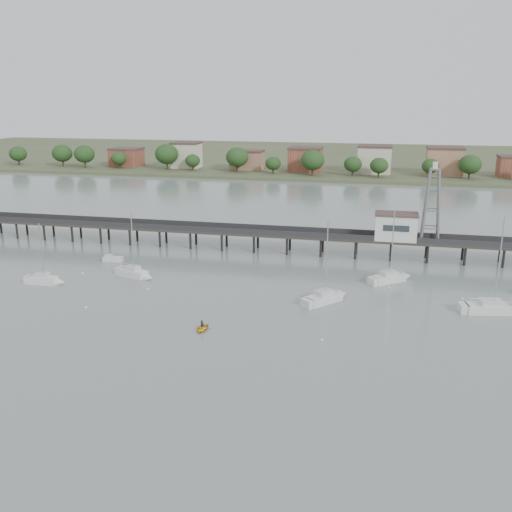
{
  "coord_description": "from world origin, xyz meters",
  "views": [
    {
      "loc": [
        22.03,
        -53.64,
        31.78
      ],
      "look_at": [
        0.57,
        42.0,
        4.0
      ],
      "focal_mm": 40.0,
      "sensor_mm": 36.0,
      "label": 1
    }
  ],
  "objects_px": {
    "sailboat_b": "(138,274)",
    "sailboat_d": "(502,309)",
    "lattice_tower": "(432,206)",
    "sailboat_c": "(330,297)",
    "sailboat_f": "(394,278)",
    "sailboat_a": "(48,280)",
    "white_tender": "(112,259)",
    "pier": "(272,234)",
    "yellow_dinghy": "(202,330)"
  },
  "relations": [
    {
      "from": "sailboat_b",
      "to": "sailboat_d",
      "type": "relative_size",
      "value": 0.8
    },
    {
      "from": "lattice_tower",
      "to": "sailboat_c",
      "type": "bearing_deg",
      "value": -121.56
    },
    {
      "from": "lattice_tower",
      "to": "sailboat_f",
      "type": "xyz_separation_m",
      "value": [
        -6.6,
        -14.72,
        -10.46
      ]
    },
    {
      "from": "sailboat_a",
      "to": "sailboat_f",
      "type": "relative_size",
      "value": 0.83
    },
    {
      "from": "sailboat_d",
      "to": "white_tender",
      "type": "bearing_deg",
      "value": 160.04
    },
    {
      "from": "pier",
      "to": "sailboat_d",
      "type": "height_order",
      "value": "sailboat_d"
    },
    {
      "from": "sailboat_d",
      "to": "white_tender",
      "type": "height_order",
      "value": "sailboat_d"
    },
    {
      "from": "pier",
      "to": "sailboat_c",
      "type": "distance_m",
      "value": 31.17
    },
    {
      "from": "yellow_dinghy",
      "to": "lattice_tower",
      "type": "bearing_deg",
      "value": 54.7
    },
    {
      "from": "sailboat_a",
      "to": "sailboat_c",
      "type": "height_order",
      "value": "sailboat_c"
    },
    {
      "from": "sailboat_d",
      "to": "white_tender",
      "type": "relative_size",
      "value": 4.0
    },
    {
      "from": "pier",
      "to": "sailboat_f",
      "type": "xyz_separation_m",
      "value": [
        24.9,
        -14.72,
        -3.15
      ]
    },
    {
      "from": "lattice_tower",
      "to": "sailboat_f",
      "type": "height_order",
      "value": "lattice_tower"
    },
    {
      "from": "lattice_tower",
      "to": "white_tender",
      "type": "relative_size",
      "value": 3.93
    },
    {
      "from": "pier",
      "to": "sailboat_b",
      "type": "height_order",
      "value": "sailboat_b"
    },
    {
      "from": "sailboat_b",
      "to": "sailboat_f",
      "type": "distance_m",
      "value": 45.82
    },
    {
      "from": "lattice_tower",
      "to": "sailboat_c",
      "type": "xyz_separation_m",
      "value": [
        -16.76,
        -27.29,
        -10.46
      ]
    },
    {
      "from": "sailboat_f",
      "to": "sailboat_b",
      "type": "bearing_deg",
      "value": 150.33
    },
    {
      "from": "yellow_dinghy",
      "to": "sailboat_f",
      "type": "bearing_deg",
      "value": 49.18
    },
    {
      "from": "sailboat_d",
      "to": "sailboat_f",
      "type": "distance_m",
      "value": 19.88
    },
    {
      "from": "sailboat_f",
      "to": "sailboat_c",
      "type": "bearing_deg",
      "value": -168.88
    },
    {
      "from": "sailboat_d",
      "to": "sailboat_f",
      "type": "relative_size",
      "value": 1.16
    },
    {
      "from": "lattice_tower",
      "to": "white_tender",
      "type": "bearing_deg",
      "value": -166.95
    },
    {
      "from": "pier",
      "to": "lattice_tower",
      "type": "xyz_separation_m",
      "value": [
        31.5,
        0.0,
        7.31
      ]
    },
    {
      "from": "lattice_tower",
      "to": "sailboat_a",
      "type": "distance_m",
      "value": 72.62
    },
    {
      "from": "sailboat_c",
      "to": "sailboat_b",
      "type": "relative_size",
      "value": 1.1
    },
    {
      "from": "lattice_tower",
      "to": "sailboat_c",
      "type": "height_order",
      "value": "lattice_tower"
    },
    {
      "from": "lattice_tower",
      "to": "sailboat_d",
      "type": "height_order",
      "value": "lattice_tower"
    },
    {
      "from": "white_tender",
      "to": "yellow_dinghy",
      "type": "xyz_separation_m",
      "value": [
        27.92,
        -28.92,
        -0.46
      ]
    },
    {
      "from": "sailboat_f",
      "to": "white_tender",
      "type": "xyz_separation_m",
      "value": [
        -54.38,
        0.58,
        -0.18
      ]
    },
    {
      "from": "sailboat_c",
      "to": "sailboat_f",
      "type": "distance_m",
      "value": 16.16
    },
    {
      "from": "sailboat_a",
      "to": "yellow_dinghy",
      "type": "xyz_separation_m",
      "value": [
        32.4,
        -13.39,
        -0.65
      ]
    },
    {
      "from": "lattice_tower",
      "to": "sailboat_d",
      "type": "relative_size",
      "value": 0.98
    },
    {
      "from": "sailboat_d",
      "to": "sailboat_f",
      "type": "height_order",
      "value": "sailboat_d"
    },
    {
      "from": "white_tender",
      "to": "sailboat_d",
      "type": "bearing_deg",
      "value": -15.36
    },
    {
      "from": "pier",
      "to": "sailboat_a",
      "type": "xyz_separation_m",
      "value": [
        -33.96,
        -29.67,
        -3.14
      ]
    },
    {
      "from": "white_tender",
      "to": "sailboat_f",
      "type": "bearing_deg",
      "value": -5.69
    },
    {
      "from": "sailboat_d",
      "to": "sailboat_f",
      "type": "xyz_separation_m",
      "value": [
        -15.75,
        12.14,
        0.01
      ]
    },
    {
      "from": "sailboat_a",
      "to": "sailboat_b",
      "type": "xyz_separation_m",
      "value": [
        13.76,
        6.78,
        -0.01
      ]
    },
    {
      "from": "sailboat_b",
      "to": "white_tender",
      "type": "height_order",
      "value": "sailboat_b"
    },
    {
      "from": "sailboat_c",
      "to": "sailboat_b",
      "type": "distance_m",
      "value": 35.21
    },
    {
      "from": "sailboat_f",
      "to": "white_tender",
      "type": "height_order",
      "value": "sailboat_f"
    },
    {
      "from": "sailboat_b",
      "to": "sailboat_f",
      "type": "bearing_deg",
      "value": 29.73
    },
    {
      "from": "pier",
      "to": "sailboat_c",
      "type": "relative_size",
      "value": 10.8
    },
    {
      "from": "sailboat_d",
      "to": "yellow_dinghy",
      "type": "bearing_deg",
      "value": -168.68
    },
    {
      "from": "sailboat_b",
      "to": "sailboat_d",
      "type": "xyz_separation_m",
      "value": [
        60.84,
        -3.96,
        -0.01
      ]
    },
    {
      "from": "lattice_tower",
      "to": "sailboat_f",
      "type": "relative_size",
      "value": 1.13
    },
    {
      "from": "sailboat_f",
      "to": "white_tender",
      "type": "bearing_deg",
      "value": 139.44
    },
    {
      "from": "sailboat_d",
      "to": "yellow_dinghy",
      "type": "xyz_separation_m",
      "value": [
        -42.21,
        -16.2,
        -0.63
      ]
    },
    {
      "from": "pier",
      "to": "sailboat_b",
      "type": "relative_size",
      "value": 11.83
    }
  ]
}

